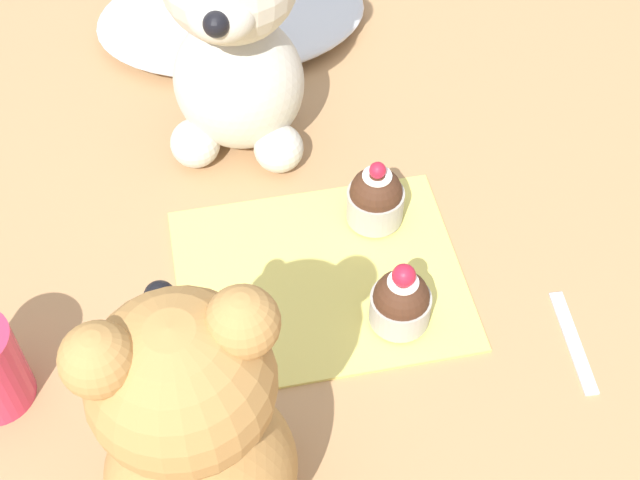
# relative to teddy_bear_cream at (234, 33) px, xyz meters

# --- Properties ---
(ground_plane) EXTENTS (4.00, 4.00, 0.00)m
(ground_plane) POSITION_rel_teddy_bear_cream_xyz_m (0.04, -0.19, -0.13)
(ground_plane) COLOR tan
(knitted_placemat) EXTENTS (0.25, 0.21, 0.01)m
(knitted_placemat) POSITION_rel_teddy_bear_cream_xyz_m (0.04, -0.19, -0.13)
(knitted_placemat) COLOR #E0D166
(knitted_placemat) RESTS_ON ground_plane
(tulle_cloth) EXTENTS (0.30, 0.21, 0.04)m
(tulle_cloth) POSITION_rel_teddy_bear_cream_xyz_m (0.01, 0.18, -0.11)
(tulle_cloth) COLOR silver
(tulle_cloth) RESTS_ON ground_plane
(teddy_bear_cream) EXTENTS (0.15, 0.15, 0.27)m
(teddy_bear_cream) POSITION_rel_teddy_bear_cream_xyz_m (0.00, 0.00, 0.00)
(teddy_bear_cream) COLOR beige
(teddy_bear_cream) RESTS_ON ground_plane
(teddy_bear_tan) EXTENTS (0.14, 0.14, 0.26)m
(teddy_bear_tan) POSITION_rel_teddy_bear_cream_xyz_m (-0.08, -0.39, -0.01)
(teddy_bear_tan) COLOR #B78447
(teddy_bear_tan) RESTS_ON ground_plane
(cupcake_near_cream_bear) EXTENTS (0.05, 0.05, 0.07)m
(cupcake_near_cream_bear) POSITION_rel_teddy_bear_cream_xyz_m (0.11, -0.13, -0.10)
(cupcake_near_cream_bear) COLOR #B2ADA3
(cupcake_near_cream_bear) RESTS_ON knitted_placemat
(cupcake_near_tan_bear) EXTENTS (0.05, 0.05, 0.07)m
(cupcake_near_tan_bear) POSITION_rel_teddy_bear_cream_xyz_m (0.10, -0.25, -0.10)
(cupcake_near_tan_bear) COLOR #B2ADA3
(cupcake_near_tan_bear) RESTS_ON knitted_placemat
(teaspoon) EXTENTS (0.02, 0.10, 0.01)m
(teaspoon) POSITION_rel_teddy_bear_cream_xyz_m (0.24, -0.30, -0.13)
(teaspoon) COLOR silver
(teaspoon) RESTS_ON ground_plane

